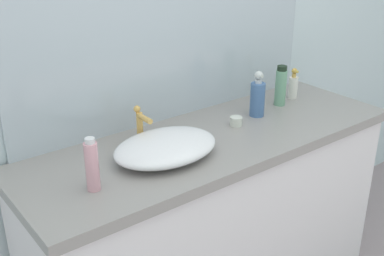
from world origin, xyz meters
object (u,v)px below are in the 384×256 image
(soap_dispenser, at_px, (258,97))
(spray_can, at_px, (92,165))
(lotion_bottle, at_px, (293,86))
(candle_jar, at_px, (236,121))
(perfume_bottle, at_px, (281,86))
(sink_basin, at_px, (166,147))

(soap_dispenser, distance_m, spray_can, 0.90)
(lotion_bottle, distance_m, candle_jar, 0.47)
(lotion_bottle, xyz_separation_m, spray_can, (-1.19, -0.20, 0.03))
(lotion_bottle, bearing_deg, spray_can, -170.67)
(perfume_bottle, bearing_deg, soap_dispenser, -170.26)
(perfume_bottle, height_order, candle_jar, perfume_bottle)
(perfume_bottle, bearing_deg, spray_can, -171.05)
(soap_dispenser, xyz_separation_m, perfume_bottle, (0.18, 0.03, 0.01))
(soap_dispenser, bearing_deg, spray_can, -171.22)
(sink_basin, distance_m, candle_jar, 0.42)
(sink_basin, height_order, spray_can, spray_can)
(soap_dispenser, relative_size, lotion_bottle, 1.37)
(sink_basin, bearing_deg, candle_jar, 8.33)
(perfume_bottle, relative_size, candle_jar, 3.57)
(perfume_bottle, distance_m, spray_can, 1.08)
(soap_dispenser, height_order, lotion_bottle, soap_dispenser)
(perfume_bottle, xyz_separation_m, candle_jar, (-0.34, -0.06, -0.07))
(sink_basin, height_order, soap_dispenser, soap_dispenser)
(sink_basin, bearing_deg, soap_dispenser, 8.85)
(sink_basin, distance_m, lotion_bottle, 0.88)
(sink_basin, xyz_separation_m, candle_jar, (0.41, 0.06, -0.02))
(soap_dispenser, height_order, perfume_bottle, soap_dispenser)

